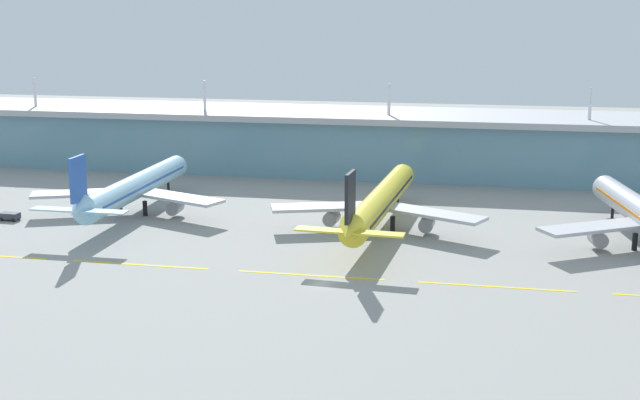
# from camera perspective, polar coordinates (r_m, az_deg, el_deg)

# --- Properties ---
(ground_plane) EXTENTS (600.00, 600.00, 0.00)m
(ground_plane) POSITION_cam_1_polar(r_m,az_deg,el_deg) (153.88, 0.12, -5.68)
(ground_plane) COLOR gray
(terminal_building) EXTENTS (288.00, 34.00, 27.43)m
(terminal_building) POSITION_cam_1_polar(r_m,az_deg,el_deg) (254.37, 4.77, 3.88)
(terminal_building) COLOR #6693A8
(terminal_building) RESTS_ON ground
(airliner_near_middle) EXTENTS (48.80, 65.15, 18.90)m
(airliner_near_middle) POSITION_cam_1_polar(r_m,az_deg,el_deg) (208.84, -12.43, 0.82)
(airliner_near_middle) COLOR #9ED1EA
(airliner_near_middle) RESTS_ON ground
(airliner_center) EXTENTS (48.71, 70.37, 18.90)m
(airliner_center) POSITION_cam_1_polar(r_m,az_deg,el_deg) (189.62, 4.07, -0.11)
(airliner_center) COLOR yellow
(airliner_center) RESTS_ON ground
(taxiway_stripe_mid_west) EXTENTS (28.00, 0.70, 0.04)m
(taxiway_stripe_mid_west) POSITION_cam_1_polar(r_m,az_deg,el_deg) (168.57, -12.05, -4.30)
(taxiway_stripe_mid_west) COLOR yellow
(taxiway_stripe_mid_west) RESTS_ON ground
(taxiway_stripe_centre) EXTENTS (28.00, 0.70, 0.04)m
(taxiway_stripe_centre) POSITION_cam_1_polar(r_m,az_deg,el_deg) (158.56, -0.64, -5.10)
(taxiway_stripe_centre) COLOR yellow
(taxiway_stripe_centre) RESTS_ON ground
(taxiway_stripe_mid_east) EXTENTS (28.00, 0.70, 0.04)m
(taxiway_stripe_mid_east) POSITION_cam_1_polar(r_m,az_deg,el_deg) (155.50, 11.78, -5.75)
(taxiway_stripe_mid_east) COLOR yellow
(taxiway_stripe_mid_east) RESTS_ON ground
(pushback_tug) EXTENTS (4.49, 2.67, 1.85)m
(pushback_tug) POSITION_cam_1_polar(r_m,az_deg,el_deg) (211.53, -20.18, -1.01)
(pushback_tug) COLOR #333842
(pushback_tug) RESTS_ON ground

